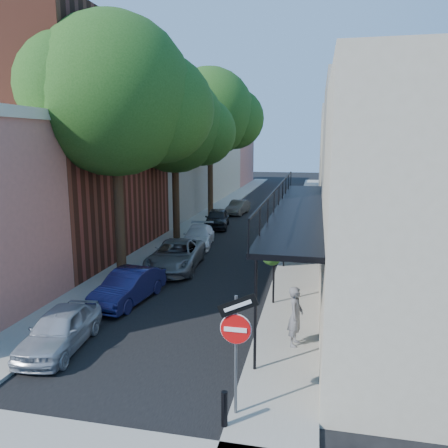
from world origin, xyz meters
The scene contains 18 objects.
ground centered at (0.00, 0.00, 0.00)m, with size 160.00×160.00×0.00m, color black.
road_surface centered at (0.00, 30.00, 0.01)m, with size 6.00×64.00×0.01m, color black.
sidewalk_left centered at (-4.00, 30.00, 0.06)m, with size 2.00×64.00×0.12m, color gray.
sidewalk_right centered at (4.00, 30.00, 0.06)m, with size 2.00×64.00×0.12m, color gray.
buildings_left centered at (-9.30, 28.76, 4.94)m, with size 10.10×59.10×12.00m.
buildings_right centered at (8.99, 29.49, 4.42)m, with size 9.80×55.00×10.00m.
sign_post centered at (3.16, 0.97, 2.04)m, with size 0.89×0.17×2.99m.
bollard centered at (3.00, 0.50, 0.52)m, with size 0.14×0.14×0.80m, color black.
oak_near centered at (-3.37, 10.26, 7.88)m, with size 7.48×6.80×11.42m.
oak_mid centered at (-3.42, 18.23, 7.06)m, with size 6.60×6.00×10.20m.
oak_far centered at (-3.35, 27.27, 8.26)m, with size 7.70×7.00×11.90m.
parked_car_a centered at (-2.60, 3.19, 0.62)m, with size 1.45×3.61×1.23m, color #999FAA.
parked_car_b centered at (-2.21, 7.21, 0.63)m, with size 1.33×3.83×1.26m, color #161846.
parked_car_c centered at (-1.83, 11.86, 0.68)m, with size 2.25×4.88×1.36m, color slate.
parked_car_d centered at (-2.00, 16.64, 0.59)m, with size 1.66×4.07×1.18m, color white.
parked_car_e centered at (-2.16, 22.27, 0.68)m, with size 1.60×3.98×1.36m, color black.
parked_car_f centered at (-1.74, 28.44, 0.59)m, with size 1.24×3.56×1.17m, color #625B52.
pedestrian centered at (4.28, 4.66, 1.03)m, with size 0.66×0.43×1.82m, color slate.
Camera 1 is at (4.75, -7.73, 6.16)m, focal length 35.00 mm.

